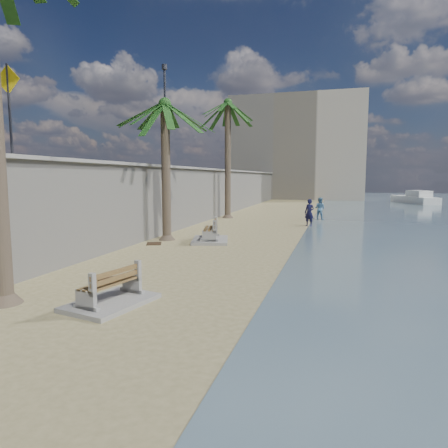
{
  "coord_description": "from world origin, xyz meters",
  "views": [
    {
      "loc": [
        3.65,
        -7.6,
        2.97
      ],
      "look_at": [
        -0.5,
        7.0,
        1.2
      ],
      "focal_mm": 32.0,
      "sensor_mm": 36.0,
      "label": 1
    }
  ],
  "objects_px": {
    "yacht_far": "(414,200)",
    "palm_back": "(228,105)",
    "bench_near": "(111,289)",
    "person_a": "(309,211)",
    "bench_far": "(210,232)",
    "person_b": "(320,207)",
    "palm_mid": "(165,106)"
  },
  "relations": [
    {
      "from": "bench_near",
      "to": "person_a",
      "type": "relative_size",
      "value": 1.19
    },
    {
      "from": "yacht_far",
      "to": "person_a",
      "type": "bearing_deg",
      "value": 138.8
    },
    {
      "from": "bench_far",
      "to": "yacht_far",
      "type": "height_order",
      "value": "yacht_far"
    },
    {
      "from": "palm_mid",
      "to": "yacht_far",
      "type": "height_order",
      "value": "palm_mid"
    },
    {
      "from": "bench_near",
      "to": "palm_back",
      "type": "bearing_deg",
      "value": 97.63
    },
    {
      "from": "bench_near",
      "to": "palm_mid",
      "type": "distance_m",
      "value": 11.44
    },
    {
      "from": "palm_back",
      "to": "person_b",
      "type": "bearing_deg",
      "value": 5.84
    },
    {
      "from": "palm_mid",
      "to": "bench_far",
      "type": "bearing_deg",
      "value": 3.31
    },
    {
      "from": "bench_near",
      "to": "person_b",
      "type": "xyz_separation_m",
      "value": [
        3.86,
        20.97,
        0.5
      ]
    },
    {
      "from": "palm_back",
      "to": "yacht_far",
      "type": "xyz_separation_m",
      "value": [
        16.4,
        22.37,
        -7.81
      ]
    },
    {
      "from": "yacht_far",
      "to": "palm_back",
      "type": "bearing_deg",
      "value": 124.16
    },
    {
      "from": "bench_far",
      "to": "palm_mid",
      "type": "distance_m",
      "value": 6.21
    },
    {
      "from": "palm_back",
      "to": "person_b",
      "type": "height_order",
      "value": "palm_back"
    },
    {
      "from": "bench_far",
      "to": "yacht_far",
      "type": "bearing_deg",
      "value": 66.66
    },
    {
      "from": "person_a",
      "to": "yacht_far",
      "type": "relative_size",
      "value": 0.26
    },
    {
      "from": "yacht_far",
      "to": "bench_near",
      "type": "bearing_deg",
      "value": 142.63
    },
    {
      "from": "palm_back",
      "to": "person_a",
      "type": "xyz_separation_m",
      "value": [
        6.14,
        -3.54,
        -7.2
      ]
    },
    {
      "from": "person_a",
      "to": "palm_mid",
      "type": "bearing_deg",
      "value": -104.95
    },
    {
      "from": "bench_far",
      "to": "palm_mid",
      "type": "bearing_deg",
      "value": -176.69
    },
    {
      "from": "bench_near",
      "to": "person_b",
      "type": "distance_m",
      "value": 21.33
    },
    {
      "from": "person_b",
      "to": "yacht_far",
      "type": "relative_size",
      "value": 0.24
    },
    {
      "from": "bench_near",
      "to": "palm_mid",
      "type": "xyz_separation_m",
      "value": [
        -2.75,
        9.41,
        5.89
      ]
    },
    {
      "from": "bench_far",
      "to": "palm_back",
      "type": "distance_m",
      "value": 13.42
    },
    {
      "from": "person_a",
      "to": "person_b",
      "type": "height_order",
      "value": "person_a"
    },
    {
      "from": "palm_back",
      "to": "person_a",
      "type": "height_order",
      "value": "palm_back"
    },
    {
      "from": "palm_back",
      "to": "person_a",
      "type": "relative_size",
      "value": 4.79
    },
    {
      "from": "palm_mid",
      "to": "yacht_far",
      "type": "xyz_separation_m",
      "value": [
        16.43,
        33.26,
        -5.91
      ]
    },
    {
      "from": "person_b",
      "to": "yacht_far",
      "type": "distance_m",
      "value": 23.82
    },
    {
      "from": "bench_far",
      "to": "person_b",
      "type": "relative_size",
      "value": 1.55
    },
    {
      "from": "palm_mid",
      "to": "person_b",
      "type": "xyz_separation_m",
      "value": [
        6.61,
        11.56,
        -5.39
      ]
    },
    {
      "from": "bench_near",
      "to": "palm_mid",
      "type": "bearing_deg",
      "value": 106.3
    },
    {
      "from": "bench_far",
      "to": "person_b",
      "type": "height_order",
      "value": "person_b"
    }
  ]
}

